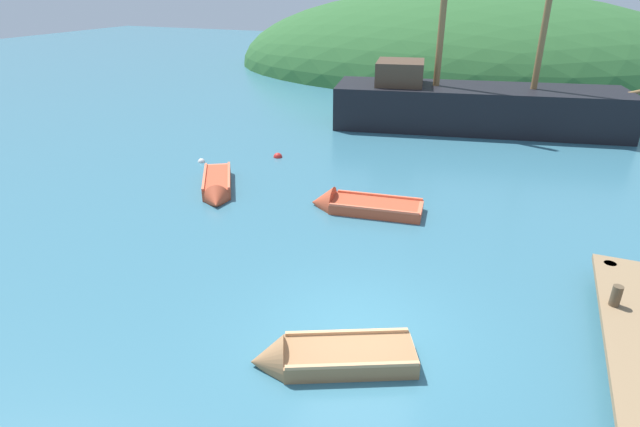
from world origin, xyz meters
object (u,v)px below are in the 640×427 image
at_px(sailing_ship, 473,112).
at_px(rowboat_near_dock, 323,359).
at_px(rowboat_far, 217,187).
at_px(buoy_white, 202,162).
at_px(rowboat_portside, 357,207).
at_px(buoy_red, 278,157).

xyz_separation_m(sailing_ship, rowboat_near_dock, (-0.27, -18.26, -0.68)).
bearing_deg(sailing_ship, rowboat_far, -132.26).
height_order(rowboat_far, rowboat_near_dock, rowboat_near_dock).
relative_size(rowboat_far, rowboat_near_dock, 1.03).
relative_size(sailing_ship, buoy_white, 55.65).
xyz_separation_m(rowboat_portside, rowboat_near_dock, (1.73, -6.92, 0.01)).
relative_size(sailing_ship, rowboat_near_dock, 5.06).
distance_m(sailing_ship, buoy_white, 13.17).
distance_m(rowboat_portside, rowboat_far, 4.92).
distance_m(sailing_ship, rowboat_portside, 11.54).
bearing_deg(rowboat_far, sailing_ship, 117.42).
relative_size(sailing_ship, rowboat_far, 4.94).
bearing_deg(sailing_ship, buoy_red, -142.84).
distance_m(sailing_ship, rowboat_far, 13.64).
height_order(rowboat_near_dock, buoy_red, rowboat_near_dock).
bearing_deg(buoy_white, rowboat_near_dock, -44.84).
relative_size(sailing_ship, rowboat_portside, 4.49).
distance_m(rowboat_far, rowboat_near_dock, 9.31).
height_order(rowboat_portside, buoy_red, rowboat_portside).
bearing_deg(buoy_white, rowboat_portside, -15.24).
height_order(rowboat_portside, rowboat_near_dock, rowboat_portside).
height_order(sailing_ship, rowboat_far, sailing_ship).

